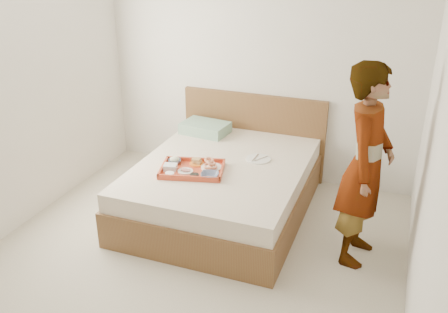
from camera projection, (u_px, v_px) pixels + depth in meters
ground at (184, 268)px, 4.07m from camera, size 3.50×4.00×0.01m
wall_back at (258, 62)px, 5.25m from camera, size 3.50×0.01×2.60m
wall_right at (436, 157)px, 2.98m from camera, size 0.01×4.00×2.60m
bed at (223, 187)px, 4.83m from camera, size 1.65×2.00×0.53m
headboard at (253, 134)px, 5.57m from camera, size 1.65×0.06×0.95m
pillow at (205, 128)px, 5.43m from camera, size 0.54×0.40×0.12m
tray at (192, 169)px, 4.54m from camera, size 0.66×0.55×0.05m
prawn_plate at (212, 167)px, 4.58m from camera, size 0.24×0.24×0.01m
navy_bowl_big at (210, 175)px, 4.40m from camera, size 0.20×0.20×0.04m
sauce_dish at (195, 176)px, 4.40m from camera, size 0.10×0.10×0.03m
meat_plate at (185, 171)px, 4.51m from camera, size 0.17×0.17×0.01m
bread_plate at (197, 164)px, 4.66m from camera, size 0.17×0.17×0.01m
salad_bowl at (175, 161)px, 4.68m from camera, size 0.15×0.15×0.04m
plastic_tub at (170, 167)px, 4.54m from camera, size 0.14×0.13×0.05m
cheese_round at (170, 174)px, 4.43m from camera, size 0.10×0.10×0.03m
dinner_plate at (258, 159)px, 4.80m from camera, size 0.31×0.31×0.01m
person at (366, 166)px, 3.91m from camera, size 0.48×0.67×1.70m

